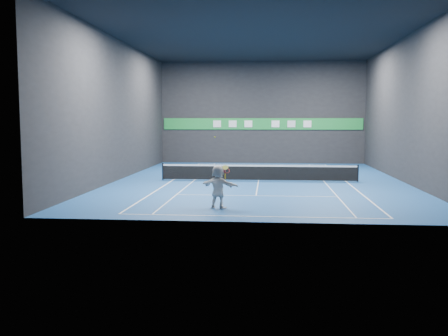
# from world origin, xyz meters

# --- Properties ---
(ground) EXTENTS (26.00, 26.00, 0.00)m
(ground) POSITION_xyz_m (0.00, 0.00, 0.00)
(ground) COLOR navy
(ground) RESTS_ON ground
(ceiling) EXTENTS (26.00, 26.00, 0.00)m
(ceiling) POSITION_xyz_m (0.00, 0.00, 9.00)
(ceiling) COLOR black
(ceiling) RESTS_ON ground
(wall_back) EXTENTS (18.00, 0.10, 9.00)m
(wall_back) POSITION_xyz_m (0.00, 13.00, 4.50)
(wall_back) COLOR black
(wall_back) RESTS_ON ground
(wall_front) EXTENTS (18.00, 0.10, 9.00)m
(wall_front) POSITION_xyz_m (0.00, -13.00, 4.50)
(wall_front) COLOR black
(wall_front) RESTS_ON ground
(wall_left) EXTENTS (0.10, 26.00, 9.00)m
(wall_left) POSITION_xyz_m (-9.00, 0.00, 4.50)
(wall_left) COLOR black
(wall_left) RESTS_ON ground
(wall_right) EXTENTS (0.10, 26.00, 9.00)m
(wall_right) POSITION_xyz_m (9.00, 0.00, 4.50)
(wall_right) COLOR black
(wall_right) RESTS_ON ground
(baseline_near) EXTENTS (10.98, 0.08, 0.01)m
(baseline_near) POSITION_xyz_m (0.00, -11.89, 0.00)
(baseline_near) COLOR white
(baseline_near) RESTS_ON ground
(baseline_far) EXTENTS (10.98, 0.08, 0.01)m
(baseline_far) POSITION_xyz_m (0.00, 11.89, 0.00)
(baseline_far) COLOR white
(baseline_far) RESTS_ON ground
(sideline_doubles_left) EXTENTS (0.08, 23.78, 0.01)m
(sideline_doubles_left) POSITION_xyz_m (-5.49, 0.00, 0.00)
(sideline_doubles_left) COLOR white
(sideline_doubles_left) RESTS_ON ground
(sideline_doubles_right) EXTENTS (0.08, 23.78, 0.01)m
(sideline_doubles_right) POSITION_xyz_m (5.49, 0.00, 0.00)
(sideline_doubles_right) COLOR white
(sideline_doubles_right) RESTS_ON ground
(sideline_singles_left) EXTENTS (0.06, 23.78, 0.01)m
(sideline_singles_left) POSITION_xyz_m (-4.11, 0.00, 0.00)
(sideline_singles_left) COLOR white
(sideline_singles_left) RESTS_ON ground
(sideline_singles_right) EXTENTS (0.06, 23.78, 0.01)m
(sideline_singles_right) POSITION_xyz_m (4.11, 0.00, 0.00)
(sideline_singles_right) COLOR white
(sideline_singles_right) RESTS_ON ground
(service_line_near) EXTENTS (8.23, 0.06, 0.01)m
(service_line_near) POSITION_xyz_m (0.00, -6.40, 0.00)
(service_line_near) COLOR white
(service_line_near) RESTS_ON ground
(service_line_far) EXTENTS (8.23, 0.06, 0.01)m
(service_line_far) POSITION_xyz_m (0.00, 6.40, 0.00)
(service_line_far) COLOR white
(service_line_far) RESTS_ON ground
(center_service_line) EXTENTS (0.06, 12.80, 0.01)m
(center_service_line) POSITION_xyz_m (0.00, 0.00, 0.00)
(center_service_line) COLOR white
(center_service_line) RESTS_ON ground
(player) EXTENTS (1.84, 1.24, 1.90)m
(player) POSITION_xyz_m (-1.56, -10.15, 0.95)
(player) COLOR silver
(player) RESTS_ON ground
(tennis_ball) EXTENTS (0.07, 0.07, 0.07)m
(tennis_ball) POSITION_xyz_m (-1.72, -9.97, 3.11)
(tennis_ball) COLOR yellow
(tennis_ball) RESTS_ON player
(tennis_net) EXTENTS (12.50, 0.10, 1.07)m
(tennis_net) POSITION_xyz_m (0.00, 0.00, 0.54)
(tennis_net) COLOR black
(tennis_net) RESTS_ON ground
(sponsor_banner) EXTENTS (17.64, 0.11, 1.00)m
(sponsor_banner) POSITION_xyz_m (0.00, 12.93, 3.50)
(sponsor_banner) COLOR #1F8F3A
(sponsor_banner) RESTS_ON wall_back
(tennis_racket) EXTENTS (0.42, 0.35, 0.62)m
(tennis_racket) POSITION_xyz_m (-1.22, -10.10, 1.64)
(tennis_racket) COLOR red
(tennis_racket) RESTS_ON player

